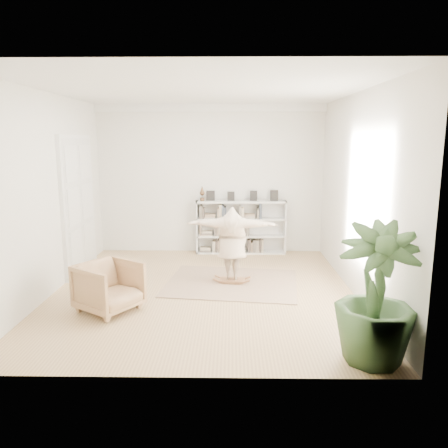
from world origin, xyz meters
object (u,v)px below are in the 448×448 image
bookshelf (241,228)px  person (232,242)px  rocker_board (232,280)px  houseplant (376,294)px  armchair (109,287)px

bookshelf → person: bookshelf is taller
person → rocker_board: bearing=160.6°
bookshelf → rocker_board: (-0.22, -2.36, -0.57)m
rocker_board → person: 0.77m
houseplant → bookshelf: bearing=106.2°
person → houseplant: size_ratio=0.98×
person → bookshelf: bearing=-88.1°
armchair → bookshelf: bearing=3.4°
bookshelf → rocker_board: size_ratio=4.19×
bookshelf → rocker_board: bookshelf is taller
bookshelf → armchair: bearing=-120.6°
bookshelf → armchair: bookshelf is taller
armchair → person: person is taller
rocker_board → houseplant: size_ratio=0.29×
houseplant → armchair: bearing=157.1°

